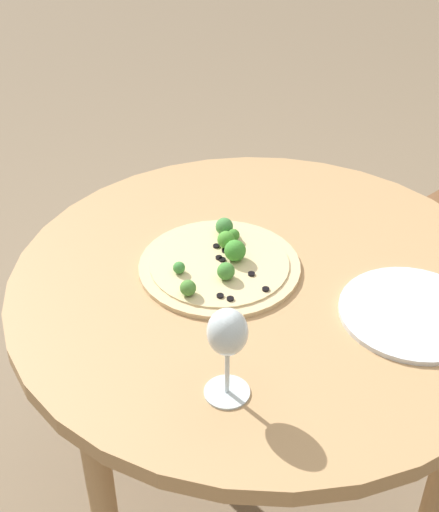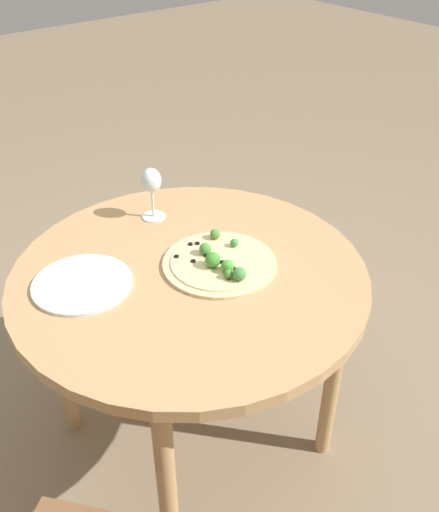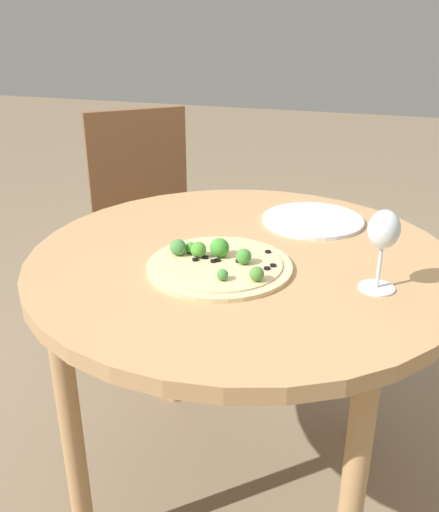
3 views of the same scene
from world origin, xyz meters
name	(u,v)px [view 1 (image 1 of 3)]	position (x,y,z in m)	size (l,w,h in m)	color
ground_plane	(253,499)	(0.00, 0.00, 0.00)	(12.00, 12.00, 0.00)	#847056
dining_table	(261,306)	(0.00, 0.00, 0.65)	(1.01, 1.01, 0.72)	tan
pizza	(220,263)	(-0.03, -0.08, 0.73)	(0.33, 0.33, 0.06)	#DBBC89
wine_glass	(227,337)	(0.31, -0.09, 0.85)	(0.08, 0.08, 0.17)	silver
plate_near	(412,313)	(0.13, 0.27, 0.73)	(0.27, 0.27, 0.01)	silver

